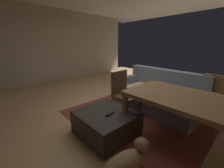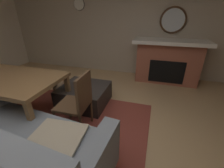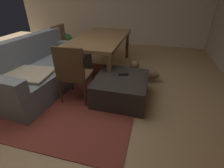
{
  "view_description": "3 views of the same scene",
  "coord_description": "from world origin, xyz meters",
  "px_view_note": "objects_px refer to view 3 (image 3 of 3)",
  "views": [
    {
      "loc": [
        1.92,
        -2.32,
        1.43
      ],
      "look_at": [
        0.1,
        -0.65,
        0.73
      ],
      "focal_mm": 21.91,
      "sensor_mm": 36.0,
      "label": 1
    },
    {
      "loc": [
        -0.88,
        1.25,
        1.66
      ],
      "look_at": [
        -0.18,
        -1.05,
        0.51
      ],
      "focal_mm": 23.69,
      "sensor_mm": 36.0,
      "label": 2
    },
    {
      "loc": [
        -1.87,
        -1.47,
        1.56
      ],
      "look_at": [
        -0.16,
        -1.02,
        0.56
      ],
      "focal_mm": 26.17,
      "sensor_mm": 36.0,
      "label": 3
    }
  ],
  "objects_px": {
    "potted_plant": "(66,42)",
    "dining_chair_north": "(64,44)",
    "dining_table": "(101,40)",
    "tv_remote": "(123,74)",
    "dining_chair_west": "(73,72)",
    "couch": "(41,71)",
    "small_dog": "(144,72)",
    "ottoman_coffee_table": "(121,88)"
  },
  "relations": [
    {
      "from": "tv_remote",
      "to": "dining_chair_west",
      "type": "distance_m",
      "value": 0.79
    },
    {
      "from": "couch",
      "to": "ottoman_coffee_table",
      "type": "relative_size",
      "value": 2.3
    },
    {
      "from": "potted_plant",
      "to": "small_dog",
      "type": "bearing_deg",
      "value": -114.38
    },
    {
      "from": "dining_chair_north",
      "to": "ottoman_coffee_table",
      "type": "bearing_deg",
      "value": -124.45
    },
    {
      "from": "ottoman_coffee_table",
      "to": "small_dog",
      "type": "bearing_deg",
      "value": -22.41
    },
    {
      "from": "potted_plant",
      "to": "dining_chair_north",
      "type": "bearing_deg",
      "value": -152.7
    },
    {
      "from": "ottoman_coffee_table",
      "to": "small_dog",
      "type": "relative_size",
      "value": 1.44
    },
    {
      "from": "ottoman_coffee_table",
      "to": "potted_plant",
      "type": "height_order",
      "value": "potted_plant"
    },
    {
      "from": "small_dog",
      "to": "dining_chair_north",
      "type": "bearing_deg",
      "value": 79.99
    },
    {
      "from": "dining_chair_north",
      "to": "small_dog",
      "type": "xyz_separation_m",
      "value": [
        -0.33,
        -1.89,
        -0.34
      ]
    },
    {
      "from": "potted_plant",
      "to": "tv_remote",
      "type": "bearing_deg",
      "value": -130.61
    },
    {
      "from": "tv_remote",
      "to": "potted_plant",
      "type": "relative_size",
      "value": 0.27
    },
    {
      "from": "ottoman_coffee_table",
      "to": "tv_remote",
      "type": "xyz_separation_m",
      "value": [
        0.1,
        -0.01,
        0.21
      ]
    },
    {
      "from": "ottoman_coffee_table",
      "to": "tv_remote",
      "type": "distance_m",
      "value": 0.23
    },
    {
      "from": "tv_remote",
      "to": "small_dog",
      "type": "bearing_deg",
      "value": -38.36
    },
    {
      "from": "dining_chair_west",
      "to": "dining_chair_north",
      "type": "bearing_deg",
      "value": 33.56
    },
    {
      "from": "couch",
      "to": "dining_table",
      "type": "bearing_deg",
      "value": -37.98
    },
    {
      "from": "tv_remote",
      "to": "dining_table",
      "type": "xyz_separation_m",
      "value": [
        0.97,
        0.7,
        0.27
      ]
    },
    {
      "from": "dining_chair_west",
      "to": "potted_plant",
      "type": "xyz_separation_m",
      "value": [
        2.03,
        1.24,
        -0.17
      ]
    },
    {
      "from": "couch",
      "to": "small_dog",
      "type": "bearing_deg",
      "value": -68.59
    },
    {
      "from": "dining_chair_north",
      "to": "potted_plant",
      "type": "height_order",
      "value": "dining_chair_north"
    },
    {
      "from": "dining_table",
      "to": "potted_plant",
      "type": "relative_size",
      "value": 3.15
    },
    {
      "from": "ottoman_coffee_table",
      "to": "dining_chair_west",
      "type": "distance_m",
      "value": 0.8
    },
    {
      "from": "potted_plant",
      "to": "small_dog",
      "type": "relative_size",
      "value": 0.98
    },
    {
      "from": "potted_plant",
      "to": "small_dog",
      "type": "height_order",
      "value": "potted_plant"
    },
    {
      "from": "potted_plant",
      "to": "small_dog",
      "type": "xyz_separation_m",
      "value": [
        -1.01,
        -2.24,
        -0.16
      ]
    },
    {
      "from": "couch",
      "to": "tv_remote",
      "type": "height_order",
      "value": "couch"
    },
    {
      "from": "dining_chair_west",
      "to": "small_dog",
      "type": "height_order",
      "value": "dining_chair_west"
    },
    {
      "from": "ottoman_coffee_table",
      "to": "dining_table",
      "type": "xyz_separation_m",
      "value": [
        1.08,
        0.69,
        0.48
      ]
    },
    {
      "from": "dining_chair_north",
      "to": "small_dog",
      "type": "bearing_deg",
      "value": -100.01
    },
    {
      "from": "tv_remote",
      "to": "dining_table",
      "type": "height_order",
      "value": "dining_table"
    },
    {
      "from": "tv_remote",
      "to": "potted_plant",
      "type": "height_order",
      "value": "potted_plant"
    },
    {
      "from": "couch",
      "to": "ottoman_coffee_table",
      "type": "xyz_separation_m",
      "value": [
        -0.04,
        -1.5,
        -0.12
      ]
    },
    {
      "from": "dining_chair_west",
      "to": "small_dog",
      "type": "bearing_deg",
      "value": -44.46
    },
    {
      "from": "dining_table",
      "to": "dining_chair_west",
      "type": "relative_size",
      "value": 2.04
    },
    {
      "from": "tv_remote",
      "to": "dining_chair_west",
      "type": "bearing_deg",
      "value": 104.24
    },
    {
      "from": "dining_table",
      "to": "dining_chair_north",
      "type": "height_order",
      "value": "dining_chair_north"
    },
    {
      "from": "dining_table",
      "to": "dining_chair_north",
      "type": "bearing_deg",
      "value": 89.61
    },
    {
      "from": "couch",
      "to": "small_dog",
      "type": "xyz_separation_m",
      "value": [
        0.71,
        -1.8,
        -0.12
      ]
    },
    {
      "from": "dining_table",
      "to": "dining_chair_north",
      "type": "relative_size",
      "value": 2.04
    },
    {
      "from": "couch",
      "to": "dining_table",
      "type": "distance_m",
      "value": 1.36
    },
    {
      "from": "dining_table",
      "to": "dining_chair_west",
      "type": "xyz_separation_m",
      "value": [
        -1.34,
        -0.0,
        -0.15
      ]
    }
  ]
}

